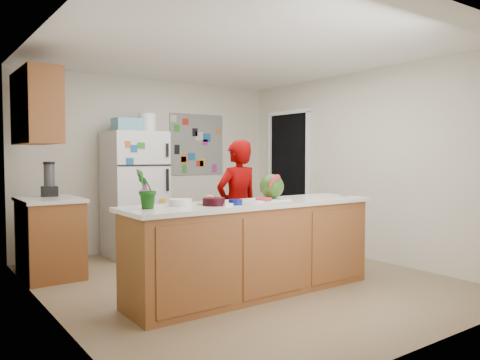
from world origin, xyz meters
TOP-DOWN VIEW (x-y plane):
  - floor at (0.00, 0.00)m, footprint 4.00×4.50m
  - wall_back at (0.00, 2.26)m, footprint 4.00×0.02m
  - wall_left at (-2.01, 0.00)m, footprint 0.02×4.50m
  - wall_right at (2.01, 0.00)m, footprint 0.02×4.50m
  - ceiling at (0.00, 0.00)m, footprint 4.00×4.50m
  - doorway at (1.99, 1.45)m, footprint 0.03×0.85m
  - peninsula_base at (-0.20, -0.50)m, footprint 2.60×0.62m
  - peninsula_top at (-0.20, -0.50)m, footprint 2.68×0.70m
  - side_counter_base at (-1.69, 1.35)m, footprint 0.60×0.80m
  - side_counter_top at (-1.69, 1.35)m, footprint 0.64×0.84m
  - upper_cabinets at (-1.82, 1.30)m, footprint 0.35×1.00m
  - refrigerator at (-0.45, 1.88)m, footprint 0.75×0.70m
  - fridge_top_bin at (-0.55, 1.88)m, footprint 0.35×0.28m
  - photo_collage at (0.75, 2.24)m, footprint 0.95×0.01m
  - person at (0.12, 0.24)m, footprint 0.59×0.41m
  - blender_appliance at (-1.64, 1.55)m, footprint 0.12×0.12m
  - cutting_board at (0.02, -0.45)m, footprint 0.45×0.37m
  - watermelon at (0.08, -0.43)m, footprint 0.25×0.25m
  - watermelon_slice at (-0.07, -0.50)m, footprint 0.16×0.16m
  - cherry_bowl at (-0.71, -0.56)m, footprint 0.26×0.26m
  - white_bowl at (-0.96, -0.39)m, footprint 0.25×0.25m
  - cobalt_bowl at (-0.51, -0.62)m, footprint 0.17×0.17m
  - plate at (-0.69, -0.46)m, footprint 0.28×0.28m
  - paper_towel at (-0.58, -0.58)m, footprint 0.23×0.21m
  - keys at (1.00, -0.59)m, footprint 0.09×0.06m
  - potted_plant at (-1.33, -0.45)m, footprint 0.22×0.20m

SIDE VIEW (x-z plane):
  - floor at x=0.00m, z-range -0.02..0.00m
  - side_counter_base at x=-1.69m, z-range 0.00..0.86m
  - peninsula_base at x=-0.20m, z-range 0.00..0.88m
  - person at x=0.12m, z-range 0.00..1.56m
  - refrigerator at x=-0.45m, z-range 0.00..1.70m
  - side_counter_top at x=-1.69m, z-range 0.86..0.90m
  - peninsula_top at x=-0.20m, z-range 0.88..0.92m
  - cutting_board at x=0.02m, z-range 0.92..0.93m
  - keys at x=1.00m, z-range 0.92..0.93m
  - plate at x=-0.69m, z-range 0.92..0.94m
  - paper_towel at x=-0.58m, z-range 0.92..0.94m
  - watermelon_slice at x=-0.07m, z-range 0.93..0.95m
  - cobalt_bowl at x=-0.51m, z-range 0.92..0.97m
  - white_bowl at x=-0.96m, z-range 0.92..0.98m
  - cherry_bowl at x=-0.71m, z-range 0.92..0.99m
  - doorway at x=1.99m, z-range 0.00..2.04m
  - watermelon at x=0.08m, z-range 0.93..1.18m
  - blender_appliance at x=-1.64m, z-range 0.90..1.28m
  - potted_plant at x=-1.33m, z-range 0.92..1.27m
  - wall_back at x=0.00m, z-range 0.00..2.50m
  - wall_left at x=-2.01m, z-range 0.00..2.50m
  - wall_right at x=2.01m, z-range 0.00..2.50m
  - photo_collage at x=0.75m, z-range 1.08..2.02m
  - fridge_top_bin at x=-0.55m, z-range 1.70..1.88m
  - upper_cabinets at x=-1.82m, z-range 1.50..2.30m
  - ceiling at x=0.00m, z-range 2.50..2.52m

